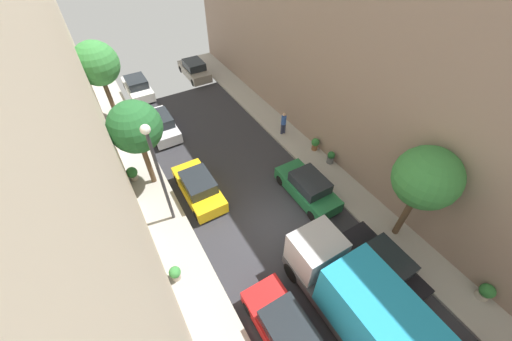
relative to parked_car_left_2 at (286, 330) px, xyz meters
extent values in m
plane|color=#2D2D33|center=(2.70, 4.73, -0.72)|extent=(32.00, 32.00, 0.00)
cube|color=#A8A399|center=(-2.30, 4.73, -0.64)|extent=(2.00, 44.00, 0.15)
cube|color=#A8A399|center=(7.70, 4.73, -0.64)|extent=(2.00, 44.00, 0.15)
cube|color=beige|center=(-6.30, 4.73, 6.28)|extent=(6.00, 44.00, 14.01)
cube|color=gray|center=(11.70, 4.73, 7.01)|extent=(6.00, 44.00, 15.47)
cube|color=red|center=(0.00, 0.04, -0.17)|extent=(1.76, 4.20, 0.76)
cube|color=#1E2328|center=(0.00, -0.11, 0.53)|extent=(1.56, 2.10, 0.64)
cylinder|color=black|center=(-0.78, 1.59, -0.40)|extent=(0.22, 0.64, 0.64)
cylinder|color=black|center=(0.78, 1.59, -0.40)|extent=(0.22, 0.64, 0.64)
cube|color=gold|center=(0.00, 8.83, -0.17)|extent=(1.76, 4.20, 0.76)
cube|color=#1E2328|center=(0.00, 8.68, 0.53)|extent=(1.56, 2.10, 0.64)
cylinder|color=black|center=(-0.78, 10.38, -0.40)|extent=(0.22, 0.64, 0.64)
cylinder|color=black|center=(0.78, 10.38, -0.40)|extent=(0.22, 0.64, 0.64)
cylinder|color=black|center=(-0.78, 7.28, -0.40)|extent=(0.22, 0.64, 0.64)
cylinder|color=black|center=(0.78, 7.28, -0.40)|extent=(0.22, 0.64, 0.64)
cube|color=silver|center=(0.00, 15.89, -0.17)|extent=(1.76, 4.20, 0.76)
cube|color=#1E2328|center=(0.00, 15.74, 0.53)|extent=(1.56, 2.10, 0.64)
cylinder|color=black|center=(-0.78, 17.44, -0.40)|extent=(0.22, 0.64, 0.64)
cylinder|color=black|center=(0.78, 17.44, -0.40)|extent=(0.22, 0.64, 0.64)
cylinder|color=black|center=(-0.78, 14.34, -0.40)|extent=(0.22, 0.64, 0.64)
cylinder|color=black|center=(0.78, 14.34, -0.40)|extent=(0.22, 0.64, 0.64)
cube|color=white|center=(0.00, 22.17, -0.17)|extent=(1.76, 4.20, 0.76)
cube|color=#1E2328|center=(0.00, 22.02, 0.53)|extent=(1.56, 2.10, 0.64)
cylinder|color=black|center=(-0.78, 23.72, -0.40)|extent=(0.22, 0.64, 0.64)
cylinder|color=black|center=(0.78, 23.72, -0.40)|extent=(0.22, 0.64, 0.64)
cylinder|color=black|center=(-0.78, 20.62, -0.40)|extent=(0.22, 0.64, 0.64)
cylinder|color=black|center=(0.78, 20.62, -0.40)|extent=(0.22, 0.64, 0.64)
cube|color=black|center=(5.40, 0.08, -0.17)|extent=(1.76, 4.20, 0.76)
cube|color=#1E2328|center=(5.40, -0.07, 0.53)|extent=(1.56, 2.10, 0.64)
cylinder|color=black|center=(4.62, 1.63, -0.40)|extent=(0.22, 0.64, 0.64)
cylinder|color=black|center=(6.18, 1.63, -0.40)|extent=(0.22, 0.64, 0.64)
cylinder|color=black|center=(4.62, -1.47, -0.40)|extent=(0.22, 0.64, 0.64)
cylinder|color=black|center=(6.18, -1.47, -0.40)|extent=(0.22, 0.64, 0.64)
cube|color=#1E6638|center=(5.40, 5.63, -0.17)|extent=(1.76, 4.20, 0.76)
cube|color=#1E2328|center=(5.40, 5.48, 0.53)|extent=(1.56, 2.10, 0.64)
cylinder|color=black|center=(4.62, 7.18, -0.40)|extent=(0.22, 0.64, 0.64)
cylinder|color=black|center=(6.18, 7.18, -0.40)|extent=(0.22, 0.64, 0.64)
cylinder|color=black|center=(4.62, 4.08, -0.40)|extent=(0.22, 0.64, 0.64)
cylinder|color=black|center=(6.18, 4.08, -0.40)|extent=(0.22, 0.64, 0.64)
cube|color=gray|center=(5.40, 22.74, -0.17)|extent=(1.76, 4.20, 0.76)
cube|color=#1E2328|center=(5.40, 22.59, 0.53)|extent=(1.56, 2.10, 0.64)
cylinder|color=black|center=(4.62, 24.29, -0.40)|extent=(0.22, 0.64, 0.64)
cylinder|color=black|center=(6.18, 24.29, -0.40)|extent=(0.22, 0.64, 0.64)
cylinder|color=black|center=(4.62, 21.19, -0.40)|extent=(0.22, 0.64, 0.64)
cylinder|color=black|center=(6.18, 21.19, -0.40)|extent=(0.22, 0.64, 0.64)
cube|color=#4C4C51|center=(2.70, -0.67, 0.01)|extent=(2.20, 6.60, 0.50)
cube|color=#B7B7BC|center=(2.70, 1.73, 1.11)|extent=(2.10, 1.80, 1.70)
cube|color=#1E8CB7|center=(2.70, -1.67, 1.46)|extent=(2.24, 4.20, 2.40)
cylinder|color=black|center=(1.72, 1.93, -0.24)|extent=(0.30, 0.96, 0.96)
cylinder|color=black|center=(3.68, 1.93, -0.24)|extent=(0.30, 0.96, 0.96)
cylinder|color=#2D334C|center=(7.39, 11.15, -0.16)|extent=(0.18, 0.18, 0.82)
cylinder|color=#2D334C|center=(7.61, 11.15, -0.16)|extent=(0.18, 0.18, 0.82)
cylinder|color=#3359B2|center=(7.50, 11.15, 0.57)|extent=(0.36, 0.36, 0.64)
sphere|color=tan|center=(7.50, 11.15, 1.03)|extent=(0.24, 0.24, 0.24)
cylinder|color=brown|center=(-2.01, 11.22, 0.94)|extent=(0.30, 0.30, 3.01)
sphere|color=#23602D|center=(-2.01, 11.22, 3.49)|extent=(2.80, 2.80, 2.80)
cylinder|color=brown|center=(7.79, 1.12, 0.95)|extent=(0.30, 0.30, 3.04)
sphere|color=#38843D|center=(7.79, 1.12, 3.54)|extent=(2.83, 2.83, 2.83)
cylinder|color=brown|center=(-2.44, 19.37, 1.04)|extent=(0.32, 0.32, 3.21)
sphere|color=#38843D|center=(-2.44, 19.37, 3.76)|extent=(2.98, 2.98, 2.98)
cylinder|color=#B2A899|center=(8.39, -3.15, -0.41)|extent=(0.52, 0.52, 0.32)
sphere|color=#2D7233|center=(8.39, -3.15, -0.01)|extent=(0.62, 0.62, 0.62)
cylinder|color=#B2A899|center=(-2.95, 4.56, -0.41)|extent=(0.41, 0.41, 0.32)
sphere|color=#38843D|center=(-2.95, 4.56, -0.04)|extent=(0.54, 0.54, 0.54)
cylinder|color=brown|center=(8.33, 8.55, -0.37)|extent=(0.40, 0.40, 0.40)
sphere|color=#2D7233|center=(8.33, 8.55, 0.05)|extent=(0.55, 0.55, 0.55)
cylinder|color=slate|center=(8.38, 7.00, -0.35)|extent=(0.43, 0.43, 0.44)
sphere|color=#23602D|center=(8.38, 7.00, 0.06)|extent=(0.48, 0.48, 0.48)
cylinder|color=#B2A899|center=(-3.02, 12.01, -0.43)|extent=(0.49, 0.49, 0.29)
sphere|color=#2D7233|center=(-3.02, 12.01, -0.02)|extent=(0.67, 0.67, 0.67)
cylinder|color=#333338|center=(-1.90, 7.96, 2.30)|extent=(0.16, 0.16, 5.73)
sphere|color=white|center=(-1.90, 7.96, 5.38)|extent=(0.44, 0.44, 0.44)
camera|label=1|loc=(-2.97, -2.71, 12.66)|focal=20.76mm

